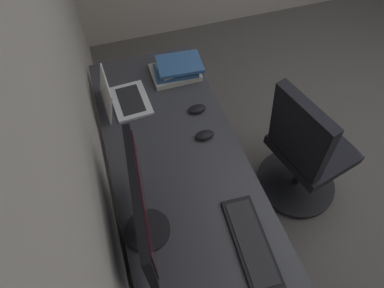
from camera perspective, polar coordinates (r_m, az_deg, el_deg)
The scene contains 10 objects.
wall_back at distance 1.05m, azimuth -21.98°, elevation -1.18°, with size 5.28×0.10×2.60m, color beige.
desk at distance 1.66m, azimuth -1.65°, elevation -6.37°, with size 1.91×0.68×0.73m.
drawer_pedestal at distance 1.84m, azimuth 0.46°, elevation -18.73°, with size 0.40×0.51×0.69m.
monitor_primary at distance 1.26m, azimuth -8.97°, elevation -10.93°, with size 0.54×0.20×0.42m.
laptop_leftmost at distance 1.89m, azimuth -12.52°, elevation 8.01°, with size 0.30×0.26×0.21m.
keyboard_main at distance 1.46m, azimuth 10.48°, elevation -16.77°, with size 0.43×0.17×0.02m.
mouse_main at distance 1.71m, azimuth 2.23°, elevation 1.57°, with size 0.06×0.10×0.03m, color black.
mouse_spare at distance 1.83m, azimuth 0.91°, elevation 6.26°, with size 0.06×0.10×0.03m, color black.
book_stack_near at distance 2.03m, azimuth -2.81°, elevation 13.12°, with size 0.24×0.31×0.10m.
office_chair at distance 2.11m, azimuth 19.21°, elevation -1.73°, with size 0.56×0.59×0.97m.
Camera 1 is at (-0.65, 1.88, 2.10)m, focal length 29.98 mm.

